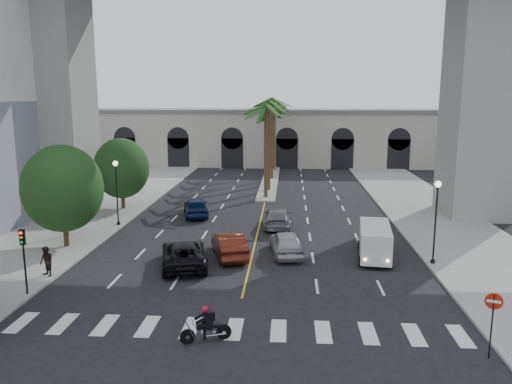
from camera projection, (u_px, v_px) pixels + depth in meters
name	position (u px, v px, depth m)	size (l,w,h in m)	color
ground	(238.00, 315.00, 24.06)	(140.00, 140.00, 0.00)	black
sidewalk_left	(70.00, 228.00, 39.74)	(8.00, 100.00, 0.15)	gray
sidewalk_right	(455.00, 235.00, 37.75)	(8.00, 100.00, 0.15)	gray
median	(270.00, 182.00, 61.28)	(2.00, 24.00, 0.20)	gray
pier_building	(274.00, 137.00, 77.15)	(71.00, 10.50, 8.50)	#BBB4A8
palm_a	(266.00, 110.00, 49.79)	(3.20, 3.20, 10.30)	#47331E
palm_b	(269.00, 106.00, 53.65)	(3.20, 3.20, 10.60)	#47331E
palm_c	(268.00, 109.00, 57.68)	(3.20, 3.20, 10.10)	#47331E
palm_d	(272.00, 103.00, 61.43)	(3.20, 3.20, 10.90)	#47331E
palm_e	(271.00, 106.00, 65.46)	(3.20, 3.20, 10.40)	#47331E
palm_f	(274.00, 103.00, 69.30)	(3.20, 3.20, 10.70)	#47331E
street_tree_mid	(63.00, 189.00, 33.93)	(5.44, 5.44, 7.21)	#382616
street_tree_far	(121.00, 168.00, 45.75)	(5.04, 5.04, 6.68)	#382616
lamp_post_left_far	(117.00, 187.00, 39.89)	(0.40, 0.40, 5.35)	black
lamp_post_right	(436.00, 215.00, 30.54)	(0.40, 0.40, 5.35)	black
traffic_signal_far	(24.00, 251.00, 25.80)	(0.25, 0.18, 3.65)	black
motorcycle_rider	(207.00, 325.00, 21.32)	(2.15, 0.92, 1.62)	black
car_a	(286.00, 243.00, 33.09)	(1.93, 4.78, 1.63)	#9E9FA3
car_b	(229.00, 245.00, 32.67)	(1.75, 5.02, 1.65)	#48180E
car_c	(184.00, 254.00, 30.86)	(2.62, 5.67, 1.58)	black
car_d	(278.00, 217.00, 40.28)	(2.15, 5.30, 1.54)	slate
car_e	(196.00, 207.00, 43.82)	(1.99, 4.95, 1.68)	#0F1C47
cargo_van	(375.00, 241.00, 32.24)	(2.54, 5.25, 2.16)	silver
pedestrian_b	(46.00, 262.00, 28.67)	(0.85, 0.67, 1.76)	black
do_not_enter_sign	(493.00, 311.00, 19.68)	(0.65, 0.26, 2.78)	black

